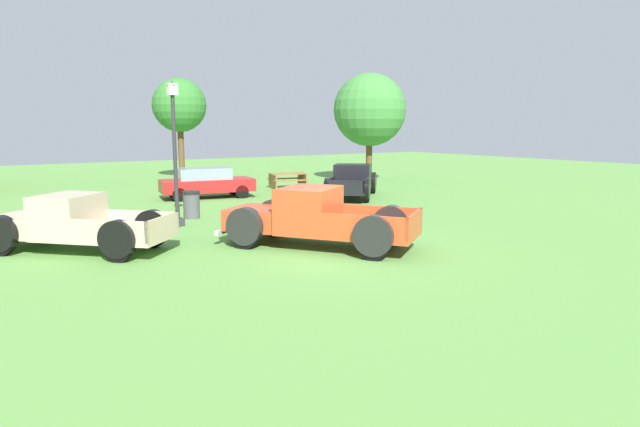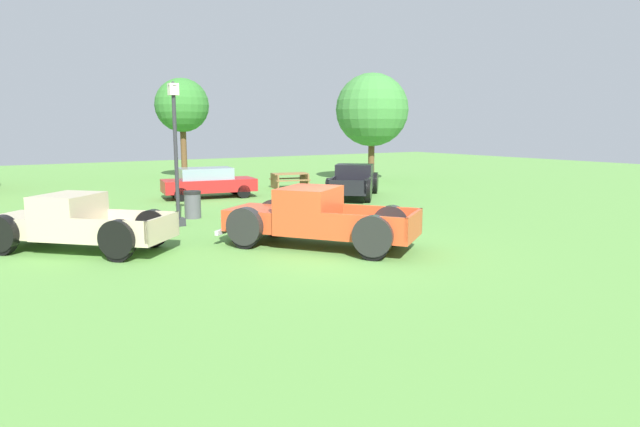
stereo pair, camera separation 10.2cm
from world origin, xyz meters
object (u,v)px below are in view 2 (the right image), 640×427
object	(u,v)px
pickup_truck_foreground	(307,218)
picnic_table	(290,179)
lamp_post_near	(176,151)
oak_tree_west	(372,110)
pickup_truck_behind_left	(355,181)
sedan_distant_a	(208,182)
oak_tree_east	(182,106)
trash_can	(193,204)
pickup_truck_behind_right	(68,224)

from	to	relation	value
pickup_truck_foreground	picnic_table	world-z (taller)	pickup_truck_foreground
lamp_post_near	picnic_table	bearing A→B (deg)	41.51
lamp_post_near	oak_tree_west	xyz separation A→B (m)	(14.10, 7.87, 1.70)
oak_tree_west	pickup_truck_behind_left	bearing A→B (deg)	-134.58
sedan_distant_a	picnic_table	bearing A→B (deg)	15.39
pickup_truck_foreground	sedan_distant_a	world-z (taller)	pickup_truck_foreground
sedan_distant_a	oak_tree_east	bearing A→B (deg)	76.75
sedan_distant_a	oak_tree_east	world-z (taller)	oak_tree_east
picnic_table	pickup_truck_behind_left	bearing A→B (deg)	-80.49
picnic_table	oak_tree_east	bearing A→B (deg)	108.75
trash_can	picnic_table	bearing A→B (deg)	39.79
lamp_post_near	oak_tree_east	world-z (taller)	oak_tree_east
pickup_truck_foreground	lamp_post_near	xyz separation A→B (m)	(-1.88, 4.78, 1.63)
sedan_distant_a	lamp_post_near	size ratio (longest dim) A/B	0.94
pickup_truck_behind_right	oak_tree_west	world-z (taller)	oak_tree_west
pickup_truck_behind_left	sedan_distant_a	distance (m)	6.58
pickup_truck_behind_right	sedan_distant_a	world-z (taller)	pickup_truck_behind_right
pickup_truck_behind_left	pickup_truck_behind_right	bearing A→B (deg)	-159.44
oak_tree_west	picnic_table	bearing A→B (deg)	-175.75
oak_tree_west	oak_tree_east	bearing A→B (deg)	137.65
pickup_truck_behind_right	oak_tree_west	size ratio (longest dim) A/B	0.74
sedan_distant_a	oak_tree_east	size ratio (longest dim) A/B	0.70
pickup_truck_behind_right	picnic_table	bearing A→B (deg)	38.01
oak_tree_west	lamp_post_near	bearing A→B (deg)	-150.82
picnic_table	sedan_distant_a	bearing A→B (deg)	-164.61
pickup_truck_behind_left	picnic_table	world-z (taller)	pickup_truck_behind_left
lamp_post_near	oak_tree_east	xyz separation A→B (m)	(5.66, 15.56, 2.01)
pickup_truck_behind_right	oak_tree_east	distance (m)	20.05
pickup_truck_behind_right	picnic_table	world-z (taller)	pickup_truck_behind_right
lamp_post_near	trash_can	bearing A→B (deg)	52.61
pickup_truck_behind_right	oak_tree_east	size ratio (longest dim) A/B	0.76
pickup_truck_behind_left	oak_tree_east	bearing A→B (deg)	105.51
sedan_distant_a	trash_can	world-z (taller)	sedan_distant_a
pickup_truck_behind_right	oak_tree_east	world-z (taller)	oak_tree_east
trash_can	pickup_truck_foreground	bearing A→B (deg)	-80.85
pickup_truck_behind_right	lamp_post_near	world-z (taller)	lamp_post_near
trash_can	oak_tree_west	world-z (taller)	oak_tree_west
pickup_truck_behind_right	lamp_post_near	distance (m)	4.33
pickup_truck_foreground	sedan_distant_a	distance (m)	10.97
pickup_truck_behind_left	sedan_distant_a	xyz separation A→B (m)	(-5.75, 3.19, 0.00)
pickup_truck_foreground	oak_tree_west	world-z (taller)	oak_tree_west
sedan_distant_a	pickup_truck_behind_right	bearing A→B (deg)	-131.13
pickup_truck_foreground	oak_tree_east	size ratio (longest dim) A/B	0.87
sedan_distant_a	trash_can	distance (m)	5.49
pickup_truck_behind_left	sedan_distant_a	size ratio (longest dim) A/B	1.09
lamp_post_near	trash_can	world-z (taller)	lamp_post_near
oak_tree_east	pickup_truck_behind_left	bearing A→B (deg)	-74.49
pickup_truck_foreground	picnic_table	distance (m)	13.87
lamp_post_near	pickup_truck_foreground	bearing A→B (deg)	-68.51
picnic_table	oak_tree_east	world-z (taller)	oak_tree_east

